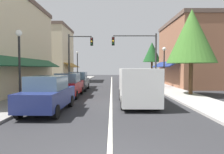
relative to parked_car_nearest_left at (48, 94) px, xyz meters
name	(u,v)px	position (x,y,z in m)	size (l,w,h in m)	color
ground_plane	(111,88)	(3.05, 12.11, -0.88)	(80.00, 80.00, 0.00)	#28282B
sidewalk_left	(61,87)	(-2.45, 12.11, -0.82)	(2.60, 56.00, 0.12)	gray
sidewalk_right	(161,87)	(8.55, 12.11, -0.82)	(2.60, 56.00, 0.12)	#A39E99
lane_center_stripe	(111,88)	(3.05, 12.11, -0.88)	(0.14, 52.00, 0.01)	silver
storefront_right_block	(190,54)	(12.39, 14.11, 2.96)	(6.39, 10.20, 7.67)	#8E5B42
storefront_far_left	(54,54)	(-6.03, 22.11, 3.43)	(5.88, 8.20, 8.61)	beige
parked_car_nearest_left	(48,94)	(0.00, 0.00, 0.00)	(1.87, 4.14, 1.77)	navy
parked_car_second_left	(68,85)	(-0.14, 5.16, 0.00)	(1.81, 4.11, 1.77)	maroon
parked_car_third_left	(78,81)	(-0.14, 9.59, 0.00)	(1.84, 4.13, 1.77)	#4C5156
van_in_lane	(136,85)	(4.58, 2.11, 0.27)	(2.04, 5.20, 2.12)	silver
traffic_signal_mast_arm	(140,51)	(6.22, 11.98, 3.10)	(4.86, 0.50, 5.86)	#333333
traffic_signal_left_corner	(76,53)	(-0.87, 12.92, 3.00)	(2.84, 0.50, 5.94)	#333333
street_lamp_left_near	(19,54)	(-2.06, 1.54, 2.04)	(0.36, 0.36, 4.27)	black
street_lamp_right_mid	(164,61)	(8.25, 10.10, 2.00)	(0.36, 0.36, 4.20)	black
street_lamp_left_far	(77,61)	(-1.75, 18.51, 2.20)	(0.36, 0.36, 4.53)	black
tree_right_near	(191,36)	(9.18, 5.73, 3.68)	(3.74, 3.74, 6.63)	#4C331E
tree_right_far	(152,52)	(9.27, 21.28, 3.69)	(2.76, 2.76, 6.13)	#4C331E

